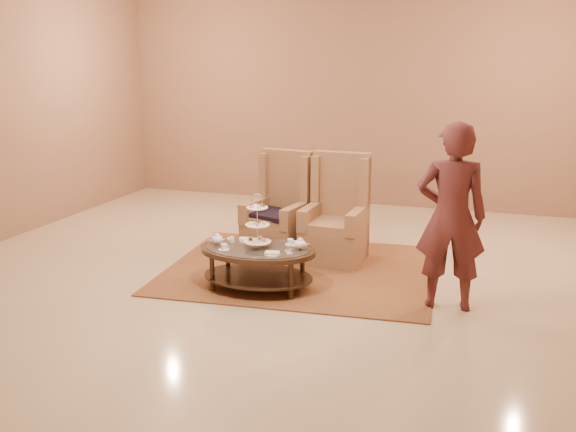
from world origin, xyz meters
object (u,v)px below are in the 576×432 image
(armchair_left, at_px, (280,219))
(armchair_right, at_px, (336,225))
(tea_table, at_px, (258,255))
(person, at_px, (451,217))

(armchair_left, relative_size, armchair_right, 0.99)
(tea_table, height_order, armchair_right, armchair_right)
(armchair_right, distance_m, person, 1.82)
(armchair_left, relative_size, person, 0.70)
(armchair_left, xyz_separation_m, person, (2.07, -1.17, 0.47))
(armchair_left, height_order, armchair_right, armchair_right)
(armchair_left, bearing_deg, person, -19.43)
(armchair_right, bearing_deg, tea_table, -110.66)
(tea_table, height_order, armchair_left, armchair_left)
(armchair_right, relative_size, person, 0.70)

